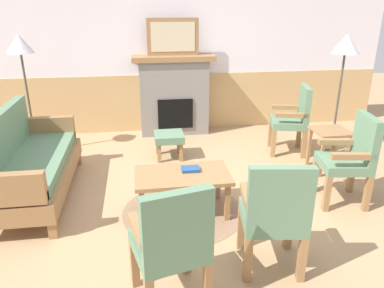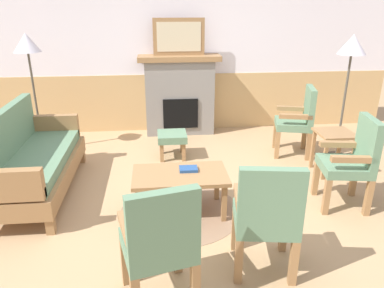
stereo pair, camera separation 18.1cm
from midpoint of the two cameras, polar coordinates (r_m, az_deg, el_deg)
name	(u,v)px [view 2 (the right image)]	position (r m, az deg, el deg)	size (l,w,h in m)	color
ground_plane	(195,202)	(4.12, 1.77, -8.91)	(14.00, 14.00, 0.00)	tan
wall_back	(178,51)	(6.20, -1.31, 14.12)	(7.20, 0.14, 2.70)	white
fireplace	(180,94)	(6.07, -1.07, 7.66)	(1.30, 0.44, 1.28)	gray
framed_picture	(179,37)	(5.93, -1.13, 16.22)	(0.80, 0.04, 0.56)	olive
couch	(34,161)	(4.46, -22.20, -2.48)	(0.70, 1.80, 0.98)	olive
coffee_table	(180,178)	(3.77, -0.47, -5.33)	(0.96, 0.56, 0.44)	olive
round_rug	(180,211)	(3.95, -0.46, -10.30)	(1.27, 1.27, 0.01)	#896B51
book_on_table	(188,169)	(3.81, 0.81, -3.89)	(0.19, 0.14, 0.03)	navy
footstool	(172,138)	(5.15, -2.09, 0.89)	(0.40, 0.40, 0.36)	olive
armchair_near_fireplace	(299,118)	(5.43, 17.09, 3.83)	(0.58, 0.58, 0.98)	olive
armchair_by_window_left	(353,159)	(4.22, 24.69, -2.08)	(0.55, 0.55, 0.98)	olive
armchair_front_left	(160,240)	(2.61, -2.96, -14.66)	(0.58, 0.58, 0.98)	olive
armchair_front_center	(267,214)	(2.96, 13.22, -10.47)	(0.55, 0.55, 0.98)	olive
side_table	(334,141)	(4.99, 22.06, 0.46)	(0.44, 0.44, 0.55)	olive
floor_lamp_by_couch	(28,51)	(5.55, -23.16, 13.12)	(0.36, 0.36, 1.68)	#332D28
floor_lamp_by_chairs	(352,53)	(5.35, 24.33, 12.72)	(0.36, 0.36, 1.68)	#332D28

